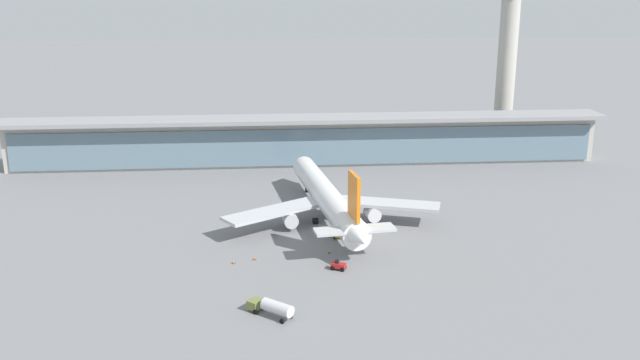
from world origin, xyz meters
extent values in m
plane|color=slate|center=(0.00, 0.00, 0.00)|extent=(1200.00, 1200.00, 0.00)
cylinder|color=white|center=(1.04, 6.08, 5.59)|extent=(13.00, 56.18, 5.89)
cone|color=white|center=(-2.84, 36.13, 5.59)|extent=(6.41, 6.00, 5.78)
cone|color=white|center=(4.88, -23.68, 6.18)|extent=(6.09, 7.11, 5.30)
cube|color=black|center=(-2.41, 32.79, 6.62)|extent=(4.70, 2.98, 0.71)
cube|color=#B7BABF|center=(-10.90, -0.63, 4.56)|extent=(24.79, 19.40, 0.71)
cube|color=#B7BABF|center=(14.29, 2.62, 4.56)|extent=(26.15, 14.28, 0.71)
cylinder|color=silver|center=(-7.80, -0.83, 2.53)|extent=(3.77, 4.65, 3.25)
cylinder|color=silver|center=(11.34, 1.64, 2.53)|extent=(3.77, 4.65, 3.25)
cube|color=orange|center=(4.23, -18.61, 13.11)|extent=(1.62, 7.15, 9.15)
cube|color=#B7BABF|center=(4.36, -19.62, 6.47)|extent=(16.70, 6.52, 0.51)
cylinder|color=black|center=(-1.80, 2.64, 0.71)|extent=(1.39, 1.57, 1.42)
cylinder|color=black|center=(4.65, 3.47, 0.71)|extent=(1.39, 1.57, 1.42)
cylinder|color=black|center=(-1.83, 28.25, 0.71)|extent=(1.39, 1.57, 1.42)
cube|color=#B21E1E|center=(0.61, -24.32, 0.90)|extent=(3.17, 2.54, 0.90)
cube|color=black|center=(0.33, -24.19, 1.70)|extent=(0.93, 0.93, 0.70)
cylinder|color=black|center=(1.80, -24.09, 0.45)|extent=(0.93, 0.63, 0.90)
cylinder|color=black|center=(1.20, -25.38, 0.45)|extent=(0.93, 0.63, 0.90)
cylinder|color=black|center=(0.02, -23.26, 0.45)|extent=(0.93, 0.63, 0.90)
cylinder|color=black|center=(-0.58, -24.55, 0.45)|extent=(0.93, 0.63, 0.90)
cube|color=yellow|center=(2.26, -6.65, 0.90)|extent=(1.55, 2.83, 0.90)
cube|color=black|center=(2.25, -6.35, 1.70)|extent=(0.71, 0.71, 0.70)
cylinder|color=black|center=(2.99, -7.62, 0.45)|extent=(0.30, 0.90, 0.90)
cylinder|color=black|center=(1.56, -7.65, 0.45)|extent=(0.30, 0.90, 0.90)
cylinder|color=black|center=(2.95, -5.66, 0.45)|extent=(0.30, 0.90, 0.90)
cylinder|color=black|center=(1.53, -5.69, 0.45)|extent=(0.30, 0.90, 0.90)
cube|color=olive|center=(-15.39, -40.33, 1.20)|extent=(3.08, 3.12, 1.50)
cylinder|color=silver|center=(-11.72, -43.43, 1.90)|extent=(5.63, 5.22, 2.10)
cylinder|color=black|center=(-15.37, -41.79, 0.45)|extent=(0.87, 0.80, 0.90)
cylinder|color=black|center=(-13.95, -40.10, 0.45)|extent=(0.87, 0.80, 0.90)
cylinder|color=black|center=(-11.02, -45.47, 0.45)|extent=(0.87, 0.80, 0.90)
cylinder|color=black|center=(-9.60, -43.79, 0.45)|extent=(0.87, 0.80, 0.90)
cube|color=#B2ADA3|center=(0.00, 58.61, 7.00)|extent=(180.00, 8.00, 14.00)
cube|color=slate|center=(0.00, 54.31, 6.30)|extent=(176.40, 0.50, 11.20)
cube|color=gray|center=(0.00, 56.61, 14.60)|extent=(183.60, 12.80, 1.20)
cylinder|color=#B2ADA3|center=(70.27, 82.19, 26.23)|extent=(6.40, 6.40, 52.46)
cone|color=orange|center=(-0.30, -15.53, 0.35)|extent=(0.44, 0.44, 0.70)
cube|color=black|center=(-0.30, -15.53, 0.02)|extent=(0.62, 0.62, 0.04)
cone|color=orange|center=(-19.91, -19.44, 0.35)|extent=(0.44, 0.44, 0.70)
cube|color=black|center=(-19.91, -19.44, 0.02)|extent=(0.62, 0.62, 0.04)
cone|color=orange|center=(-15.75, -17.85, 0.35)|extent=(0.44, 0.44, 0.70)
cube|color=black|center=(-15.75, -17.85, 0.02)|extent=(0.62, 0.62, 0.04)
camera|label=1|loc=(-13.28, -145.42, 52.67)|focal=38.00mm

